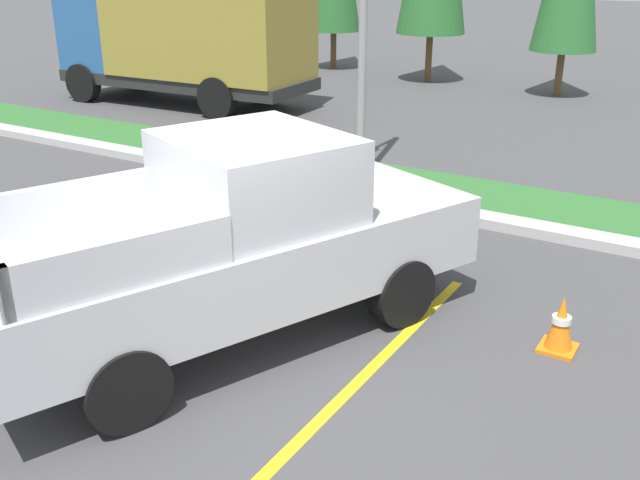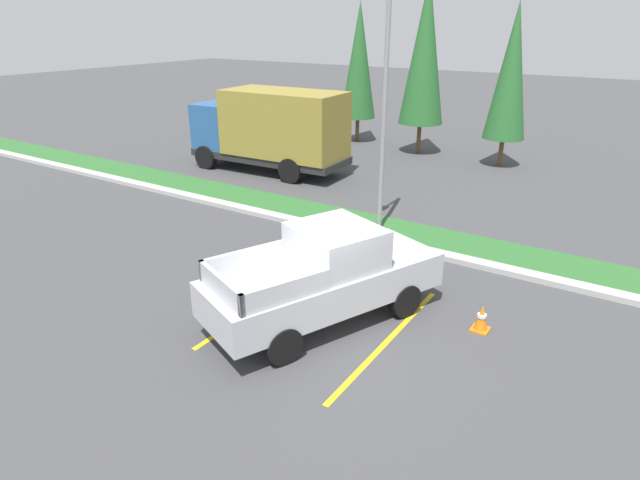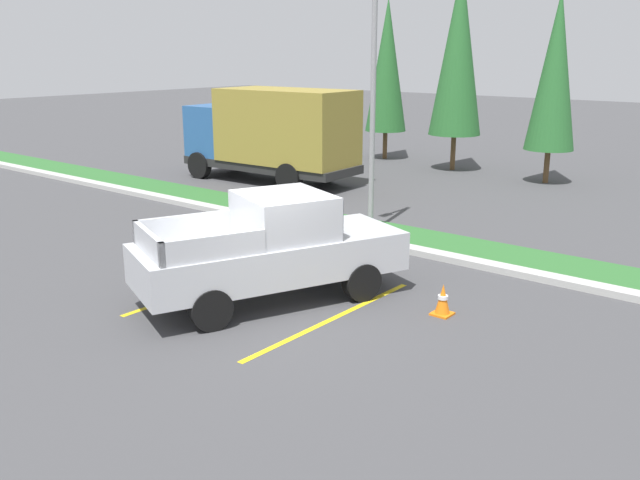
# 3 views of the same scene
# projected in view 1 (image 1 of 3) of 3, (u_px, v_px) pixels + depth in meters

# --- Properties ---
(ground_plane) EXTENTS (120.00, 120.00, 0.00)m
(ground_plane) POSITION_uv_depth(u_px,v_px,m) (226.00, 359.00, 7.18)
(ground_plane) COLOR #424244
(parking_line_near) EXTENTS (0.12, 4.80, 0.01)m
(parking_line_near) POSITION_uv_depth(u_px,v_px,m) (131.00, 299.00, 8.40)
(parking_line_near) COLOR yellow
(parking_line_near) RESTS_ON ground
(parking_line_far) EXTENTS (0.12, 4.80, 0.01)m
(parking_line_far) POSITION_uv_depth(u_px,v_px,m) (366.00, 374.00, 6.91)
(parking_line_far) COLOR yellow
(parking_line_far) RESTS_ON ground
(curb_strip) EXTENTS (56.00, 0.40, 0.15)m
(curb_strip) POSITION_uv_depth(u_px,v_px,m) (427.00, 209.00, 11.11)
(curb_strip) COLOR #B2B2AD
(curb_strip) RESTS_ON ground
(grass_median) EXTENTS (56.00, 1.80, 0.06)m
(grass_median) POSITION_uv_depth(u_px,v_px,m) (453.00, 192.00, 12.00)
(grass_median) COLOR #2D662D
(grass_median) RESTS_ON ground
(pickup_truck_main) EXTENTS (3.75, 5.54, 2.10)m
(pickup_truck_main) POSITION_uv_depth(u_px,v_px,m) (237.00, 241.00, 7.30)
(pickup_truck_main) COLOR black
(pickup_truck_main) RESTS_ON ground
(cargo_truck_distant) EXTENTS (6.89, 2.72, 3.40)m
(cargo_truck_distant) POSITION_uv_depth(u_px,v_px,m) (187.00, 32.00, 18.35)
(cargo_truck_distant) COLOR black
(cargo_truck_distant) RESTS_ON ground
(traffic_cone) EXTENTS (0.36, 0.36, 0.60)m
(traffic_cone) POSITION_uv_depth(u_px,v_px,m) (561.00, 324.00, 7.23)
(traffic_cone) COLOR orange
(traffic_cone) RESTS_ON ground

